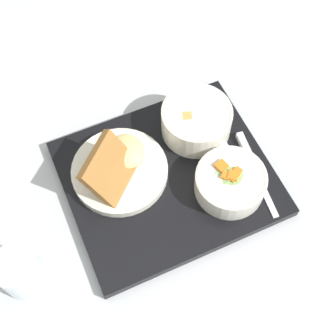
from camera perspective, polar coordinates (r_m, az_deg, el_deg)
ground_plane at (r=0.88m, az=0.00°, el=-1.53°), size 4.00×4.00×0.00m
serving_tray at (r=0.87m, az=0.00°, el=-1.24°), size 0.39×0.34×0.02m
bowl_salad at (r=0.84m, az=7.59°, el=-1.65°), size 0.13×0.13×0.05m
bowl_soup at (r=0.89m, az=3.48°, el=5.92°), size 0.13×0.13×0.06m
plate_main at (r=0.85m, az=-5.94°, el=0.07°), size 0.18×0.18×0.09m
knife at (r=0.89m, az=9.94°, el=1.19°), size 0.04×0.18×0.01m
spoon at (r=0.88m, az=8.68°, el=0.04°), size 0.03×0.14×0.01m
glass_water at (r=0.81m, az=-17.46°, el=-12.14°), size 0.07×0.07×0.09m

